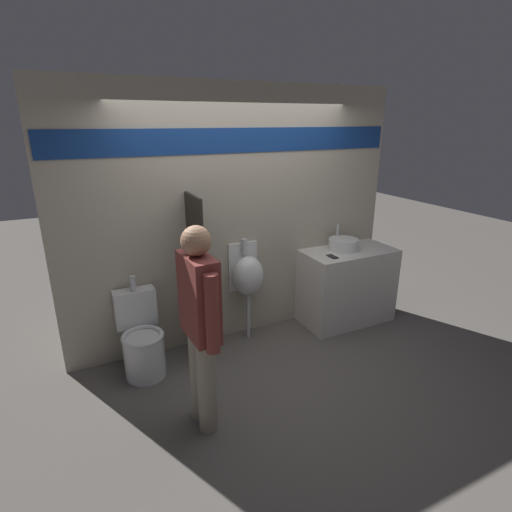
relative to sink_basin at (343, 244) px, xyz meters
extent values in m
plane|color=#5B5651|center=(-1.22, -0.34, -0.96)|extent=(16.00, 16.00, 0.00)
cube|color=#B2A893|center=(-1.22, 0.26, 0.39)|extent=(3.73, 0.06, 2.70)
cube|color=navy|center=(-1.22, 0.22, 1.18)|extent=(3.65, 0.01, 0.24)
cube|color=silver|center=(0.05, -0.06, -0.51)|extent=(1.09, 0.58, 0.90)
cylinder|color=silver|center=(0.00, 0.00, 0.00)|extent=(0.34, 0.34, 0.13)
cylinder|color=silver|center=(0.00, 0.12, 0.13)|extent=(0.03, 0.03, 0.14)
cube|color=black|center=(-0.28, -0.17, -0.06)|extent=(0.07, 0.14, 0.01)
cube|color=#28231E|center=(-1.79, 0.00, -0.12)|extent=(0.03, 0.46, 1.68)
cylinder|color=silver|center=(-1.19, 0.08, -0.69)|extent=(0.04, 0.04, 0.54)
ellipsoid|color=silver|center=(-1.19, 0.08, -0.22)|extent=(0.35, 0.27, 0.44)
cube|color=silver|center=(-1.19, 0.22, -0.15)|extent=(0.34, 0.02, 0.55)
cylinder|color=silver|center=(-1.19, 0.18, 0.09)|extent=(0.06, 0.06, 0.16)
cylinder|color=silver|center=(-2.38, -0.14, -0.76)|extent=(0.38, 0.38, 0.41)
torus|color=silver|center=(-2.38, -0.14, -0.54)|extent=(0.39, 0.39, 0.04)
cube|color=silver|center=(-2.38, 0.14, -0.36)|extent=(0.39, 0.16, 0.37)
cylinder|color=silver|center=(-2.38, 0.12, -0.10)|extent=(0.06, 0.06, 0.14)
cylinder|color=gray|center=(-2.08, -1.07, -0.56)|extent=(0.15, 0.15, 0.80)
cylinder|color=gray|center=(-2.09, -0.91, -0.56)|extent=(0.15, 0.15, 0.80)
cube|color=brown|center=(-2.08, -0.99, 0.16)|extent=(0.21, 0.43, 0.63)
cylinder|color=brown|center=(-2.07, -1.23, 0.13)|extent=(0.10, 0.10, 0.58)
cylinder|color=brown|center=(-2.10, -0.75, 0.13)|extent=(0.10, 0.10, 0.58)
sphere|color=#A87A5B|center=(-2.08, -0.99, 0.58)|extent=(0.22, 0.22, 0.22)
camera|label=1|loc=(-2.87, -3.55, 1.38)|focal=28.00mm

